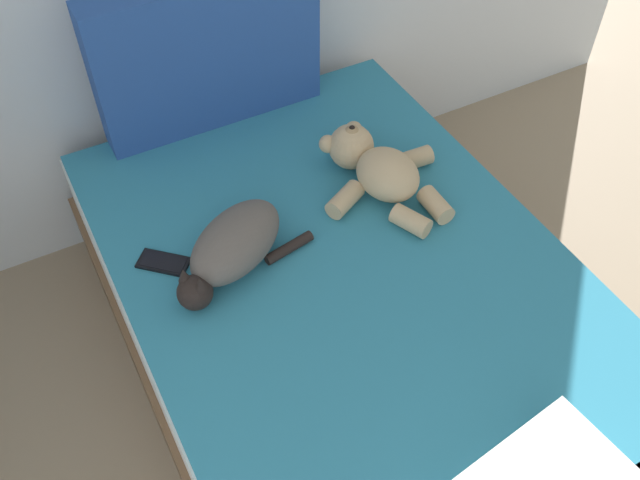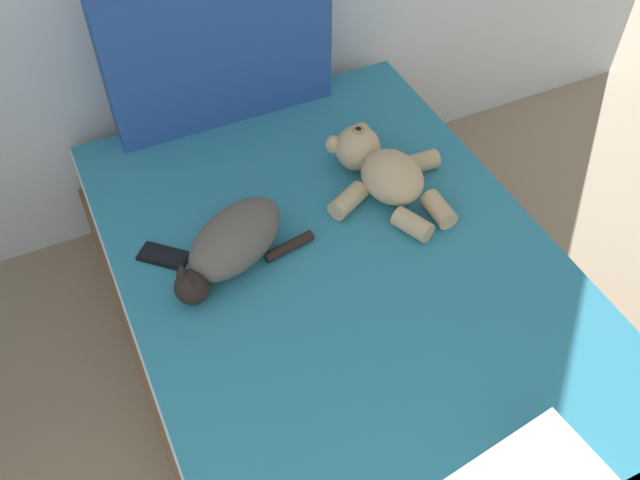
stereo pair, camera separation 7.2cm
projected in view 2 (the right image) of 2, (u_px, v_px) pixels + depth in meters
The scene contains 5 objects.
bed at pixel (362, 352), 2.10m from camera, with size 1.27×2.07×0.52m.
patterned_cushion at pixel (219, 51), 2.27m from camera, with size 0.76×0.13×0.51m.
cat at pixel (232, 243), 1.96m from camera, with size 0.44×0.34×0.15m.
teddy_bear at pixel (382, 170), 2.17m from camera, with size 0.42×0.50×0.16m.
cell_phone at pixel (164, 256), 2.01m from camera, with size 0.16×0.15×0.01m.
Camera 2 is at (0.86, 2.09, 2.05)m, focal length 38.77 mm.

